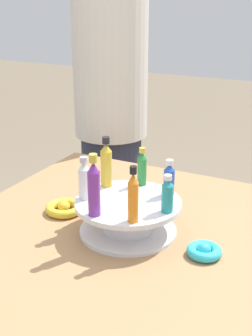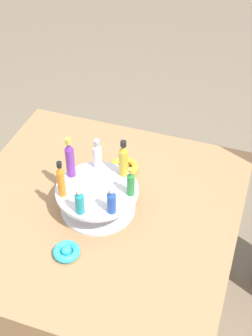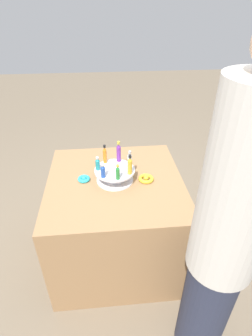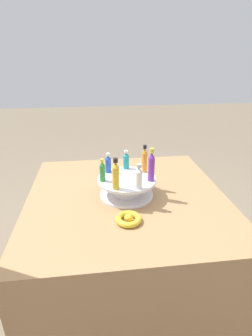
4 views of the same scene
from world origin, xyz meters
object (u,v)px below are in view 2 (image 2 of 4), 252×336
at_px(display_stand, 98,198).
at_px(ribbon_bow_gold, 124,167).
at_px(bottle_purple, 70,159).
at_px(bottle_green, 131,183).
at_px(bottle_gold, 123,160).
at_px(ribbon_bow_teal, 66,251).
at_px(bottle_teal, 79,202).
at_px(bottle_blue, 111,201).
at_px(bottle_clear, 97,155).
at_px(bottle_orange, 61,180).

xyz_separation_m(display_stand, ribbon_bow_gold, (-0.02, -0.21, -0.03)).
bearing_deg(bottle_purple, display_stand, 161.41).
bearing_deg(bottle_green, bottle_gold, -57.17).
bearing_deg(bottle_gold, display_stand, 58.55).
xyz_separation_m(ribbon_bow_teal, ribbon_bow_gold, (-0.04, -0.41, 0.00)).
xyz_separation_m(bottle_purple, ribbon_bow_teal, (-0.08, 0.24, -0.14)).
height_order(bottle_gold, ribbon_bow_teal, bottle_gold).
bearing_deg(ribbon_bow_gold, bottle_teal, 84.61).
bearing_deg(bottle_blue, bottle_clear, -57.17).
distance_m(bottle_green, bottle_orange, 0.21).
xyz_separation_m(display_stand, bottle_clear, (0.04, -0.10, 0.09)).
relative_size(bottle_green, bottle_blue, 1.09).
height_order(display_stand, bottle_green, bottle_green).
xyz_separation_m(bottle_clear, bottle_orange, (0.05, 0.16, 0.01)).
relative_size(bottle_green, bottle_clear, 0.94).
xyz_separation_m(bottle_purple, bottle_teal, (-0.09, 0.14, -0.03)).
distance_m(bottle_purple, bottle_blue, 0.21).
bearing_deg(ribbon_bow_gold, bottle_blue, 101.75).
height_order(bottle_gold, bottle_orange, bottle_gold).
height_order(bottle_purple, bottle_teal, bottle_purple).
distance_m(bottle_gold, bottle_blue, 0.17).
relative_size(ribbon_bow_teal, ribbon_bow_gold, 0.79).
xyz_separation_m(display_stand, bottle_green, (-0.11, -0.01, 0.09)).
bearing_deg(bottle_orange, bottle_green, -160.02).
bearing_deg(bottle_teal, display_stand, -95.74).
distance_m(bottle_purple, ribbon_bow_gold, 0.25).
distance_m(bottle_gold, bottle_orange, 0.21).
bearing_deg(ribbon_bow_gold, bottle_gold, 108.29).
height_order(bottle_clear, bottle_teal, bottle_clear).
distance_m(bottle_clear, ribbon_bow_teal, 0.33).
xyz_separation_m(bottle_teal, ribbon_bow_gold, (-0.03, -0.31, -0.12)).
bearing_deg(bottle_purple, bottle_green, 174.26).
height_order(display_stand, bottle_orange, bottle_orange).
bearing_deg(bottle_clear, bottle_teal, 97.12).
height_order(display_stand, bottle_purple, bottle_purple).
relative_size(bottle_gold, ribbon_bow_teal, 1.66).
height_order(bottle_clear, bottle_purple, bottle_purple).
xyz_separation_m(bottle_green, ribbon_bow_teal, (0.13, 0.22, -0.12)).
bearing_deg(bottle_purple, bottle_teal, 122.83).
height_order(bottle_orange, bottle_blue, bottle_orange).
relative_size(bottle_purple, bottle_orange, 1.12).
bearing_deg(bottle_purple, ribbon_bow_teal, 109.18).
height_order(bottle_clear, ribbon_bow_gold, bottle_clear).
relative_size(bottle_gold, bottle_clear, 1.23).
distance_m(bottle_clear, bottle_blue, 0.21).
bearing_deg(bottle_teal, ribbon_bow_gold, -95.39).
distance_m(display_stand, ribbon_bow_gold, 0.21).
relative_size(bottle_gold, bottle_blue, 1.43).
distance_m(bottle_green, bottle_clear, 0.17).
bearing_deg(bottle_orange, bottle_clear, -108.59).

